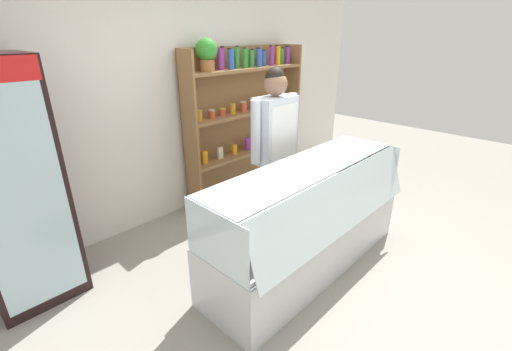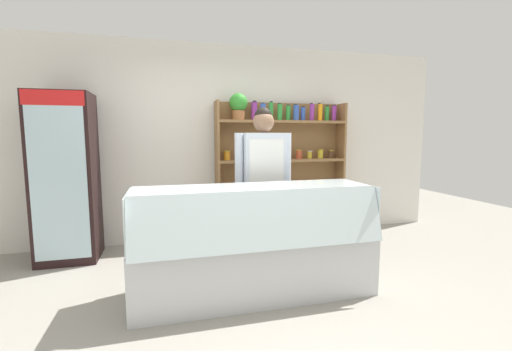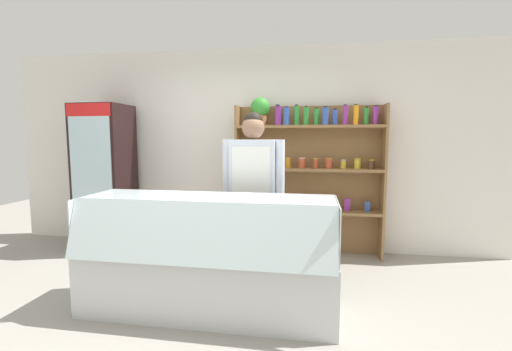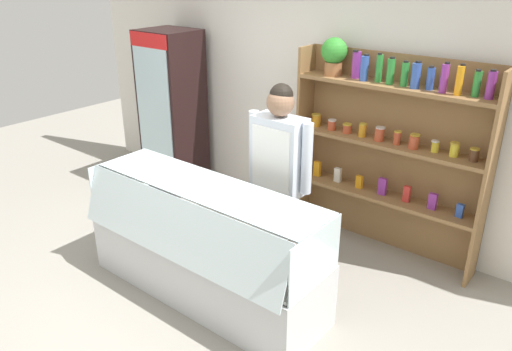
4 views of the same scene
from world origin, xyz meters
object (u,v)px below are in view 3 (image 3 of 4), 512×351
Objects in this scene: drinks_fridge at (105,178)px; shelving_unit at (305,167)px; shop_clerk at (253,182)px; deli_display_case at (208,276)px.

shelving_unit is (2.66, 0.24, 0.16)m from drinks_fridge.
drinks_fridge is at bearing 160.65° from shop_clerk.
drinks_fridge is at bearing 142.95° from deli_display_case.
shop_clerk is (-0.50, -1.00, -0.08)m from shelving_unit.
drinks_fridge is at bearing -174.80° from shelving_unit.
deli_display_case is at bearing -115.01° from shelving_unit.
deli_display_case is 1.23× the size of shop_clerk.
shelving_unit is 1.12m from shop_clerk.
shelving_unit is 2.01m from deli_display_case.
drinks_fridge reaches higher than shop_clerk.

